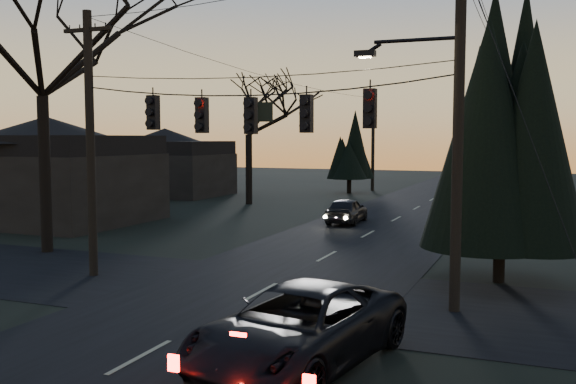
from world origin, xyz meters
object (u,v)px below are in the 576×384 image
at_px(evergreen_right, 503,132).
at_px(sedan_oncoming_a, 347,211).
at_px(utility_pole_right, 454,311).
at_px(bare_tree_left, 40,32).
at_px(suv_near, 299,328).
at_px(utility_pole_far_r, 511,205).
at_px(utility_pole_left, 94,276).
at_px(utility_pole_far_l, 372,191).

xyz_separation_m(evergreen_right, sedan_oncoming_a, (-8.36, 11.37, -3.98)).
distance_m(utility_pole_right, evergreen_right, 6.17).
relative_size(bare_tree_left, suv_near, 2.19).
bearing_deg(utility_pole_far_r, utility_pole_left, -112.33).
relative_size(utility_pole_far_l, suv_near, 1.44).
height_order(utility_pole_far_r, sedan_oncoming_a, utility_pole_far_r).
height_order(evergreen_right, sedan_oncoming_a, evergreen_right).
height_order(utility_pole_left, evergreen_right, evergreen_right).
distance_m(suv_near, sedan_oncoming_a, 21.24).
distance_m(bare_tree_left, suv_near, 17.72).
distance_m(evergreen_right, suv_near, 10.48).
bearing_deg(suv_near, bare_tree_left, 159.61).
bearing_deg(utility_pole_far_r, sedan_oncoming_a, -120.74).
height_order(utility_pole_left, suv_near, utility_pole_left).
bearing_deg(utility_pole_left, utility_pole_far_l, 90.00).
distance_m(utility_pole_right, utility_pole_far_l, 37.79).
bearing_deg(sedan_oncoming_a, utility_pole_left, 73.21).
height_order(utility_pole_left, utility_pole_far_r, same).
height_order(utility_pole_far_r, suv_near, utility_pole_far_r).
relative_size(utility_pole_far_r, suv_near, 1.53).
xyz_separation_m(utility_pole_far_r, utility_pole_far_l, (-11.50, 8.00, 0.00)).
xyz_separation_m(bare_tree_left, suv_near, (13.73, -8.09, -7.75)).
relative_size(utility_pole_right, sedan_oncoming_a, 2.54).
distance_m(utility_pole_far_r, bare_tree_left, 31.03).
bearing_deg(utility_pole_left, utility_pole_far_r, 67.67).
height_order(utility_pole_right, suv_near, utility_pole_right).
distance_m(utility_pole_far_l, sedan_oncoming_a, 21.06).
xyz_separation_m(utility_pole_far_r, bare_tree_left, (-16.03, -25.17, 8.53)).
bearing_deg(suv_near, utility_pole_left, 160.39).
bearing_deg(evergreen_right, utility_pole_far_l, 111.05).
distance_m(utility_pole_far_r, suv_near, 33.34).
bearing_deg(evergreen_right, bare_tree_left, -176.17).
relative_size(utility_pole_left, bare_tree_left, 0.70).
distance_m(evergreen_right, sedan_oncoming_a, 14.66).
bearing_deg(utility_pole_right, utility_pole_left, 180.00).
height_order(utility_pole_right, sedan_oncoming_a, utility_pole_right).
relative_size(evergreen_right, sedan_oncoming_a, 2.06).
height_order(utility_pole_left, bare_tree_left, bare_tree_left).
height_order(utility_pole_left, utility_pole_far_l, utility_pole_left).
bearing_deg(utility_pole_far_l, sedan_oncoming_a, -79.14).
relative_size(utility_pole_far_l, evergreen_right, 0.98).
bearing_deg(sedan_oncoming_a, utility_pole_far_l, -81.42).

